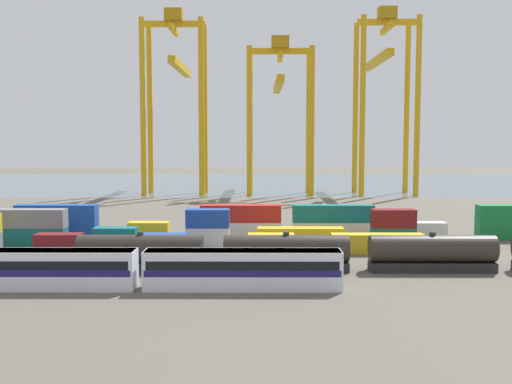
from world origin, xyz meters
TOP-DOWN VIEW (x-y plane):
  - ground_plane at (0.00, 40.00)m, footprint 420.00×420.00m
  - harbour_water at (0.00, 131.32)m, footprint 400.00×110.00m
  - passenger_train at (-6.47, -18.26)m, footprint 40.18×3.14m
  - freight_tank_row at (16.76, -10.12)m, footprint 63.77×3.03m
  - shipping_container_2 at (-20.95, 0.41)m, footprint 6.04×2.44m
  - shipping_container_3 at (-6.98, 0.41)m, footprint 6.04×2.44m
  - shipping_container_4 at (6.99, 0.41)m, footprint 6.04×2.44m
  - shipping_container_5 at (20.96, 0.41)m, footprint 12.10×2.44m
  - shipping_container_6 at (-27.91, 6.06)m, footprint 12.10×2.44m
  - shipping_container_7 at (-27.91, 6.06)m, footprint 12.10×2.44m
  - shipping_container_8 at (-14.86, 6.06)m, footprint 6.04×2.44m
  - shipping_container_9 at (-1.81, 6.06)m, footprint 6.04×2.44m
  - shipping_container_10 at (-1.81, 6.06)m, footprint 6.04×2.44m
  - shipping_container_11 at (11.24, 6.06)m, footprint 12.10×2.44m
  - shipping_container_12 at (24.29, 6.06)m, footprint 6.04×2.44m
  - shipping_container_13 at (24.29, 6.06)m, footprint 6.04×2.44m
  - shipping_container_14 at (-25.07, 11.71)m, footprint 12.10×2.44m
  - shipping_container_15 at (-25.07, 11.71)m, footprint 12.10×2.44m
  - shipping_container_16 at (-11.21, 11.71)m, footprint 6.04×2.44m
  - shipping_container_17 at (2.66, 11.71)m, footprint 12.10×2.44m
  - shipping_container_18 at (2.66, 11.71)m, footprint 12.10×2.44m
  - shipping_container_19 at (16.52, 11.71)m, footprint 12.10×2.44m
  - shipping_container_20 at (16.52, 11.71)m, footprint 12.10×2.44m
  - shipping_container_21 at (30.38, 11.71)m, footprint 6.04×2.44m
  - gantry_crane_west at (-17.98, 91.02)m, footprint 17.31×37.22m
  - gantry_crane_central at (11.19, 91.77)m, footprint 18.37×39.87m
  - gantry_crane_east at (40.36, 90.83)m, footprint 16.29×36.74m

SIDE VIEW (x-z plane):
  - ground_plane at x=0.00m, z-range 0.00..0.00m
  - harbour_water at x=0.00m, z-range 0.00..0.01m
  - shipping_container_2 at x=-20.95m, z-range 0.00..2.60m
  - shipping_container_3 at x=-6.98m, z-range 0.00..2.60m
  - shipping_container_4 at x=6.99m, z-range 0.00..2.60m
  - shipping_container_5 at x=20.96m, z-range 0.00..2.60m
  - shipping_container_6 at x=-27.91m, z-range 0.00..2.60m
  - shipping_container_8 at x=-14.86m, z-range 0.00..2.60m
  - shipping_container_9 at x=-1.81m, z-range 0.00..2.60m
  - shipping_container_11 at x=11.24m, z-range 0.00..2.60m
  - shipping_container_12 at x=24.29m, z-range 0.00..2.60m
  - shipping_container_14 at x=-25.07m, z-range 0.00..2.60m
  - shipping_container_16 at x=-11.21m, z-range 0.00..2.60m
  - shipping_container_17 at x=2.66m, z-range 0.00..2.60m
  - shipping_container_19 at x=16.52m, z-range 0.00..2.60m
  - shipping_container_21 at x=30.38m, z-range 0.00..2.60m
  - freight_tank_row at x=16.76m, z-range -0.10..4.38m
  - passenger_train at x=-6.47m, z-range 0.19..4.09m
  - shipping_container_7 at x=-27.91m, z-range 2.60..5.20m
  - shipping_container_10 at x=-1.81m, z-range 2.60..5.20m
  - shipping_container_13 at x=24.29m, z-range 2.60..5.20m
  - shipping_container_15 at x=-25.07m, z-range 2.60..5.20m
  - shipping_container_18 at x=2.66m, z-range 2.60..5.20m
  - shipping_container_20 at x=16.52m, z-range 2.60..5.20m
  - gantry_crane_central at x=11.19m, z-range 4.99..48.36m
  - gantry_crane_west at x=-17.98m, z-range 5.17..55.90m
  - gantry_crane_east at x=40.36m, z-range 5.48..56.62m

